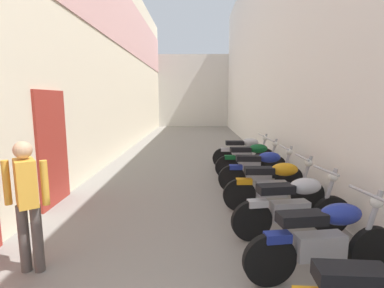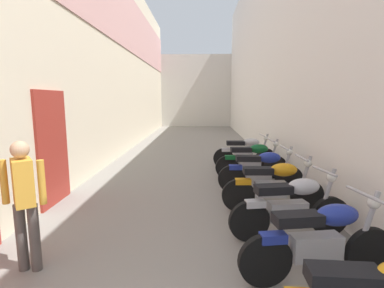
{
  "view_description": "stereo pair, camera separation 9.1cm",
  "coord_description": "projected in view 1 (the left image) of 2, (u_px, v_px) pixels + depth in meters",
  "views": [
    {
      "loc": [
        0.2,
        0.2,
        2.03
      ],
      "look_at": [
        0.11,
        6.86,
        0.99
      ],
      "focal_mm": 26.94,
      "sensor_mm": 36.0,
      "label": 1
    },
    {
      "loc": [
        0.29,
        0.21,
        2.03
      ],
      "look_at": [
        0.11,
        6.86,
        0.99
      ],
      "focal_mm": 26.94,
      "sensor_mm": 36.0,
      "label": 2
    }
  ],
  "objects": [
    {
      "name": "ground_plane",
      "position": [
        189.0,
        166.0,
        8.88
      ],
      "size": [
        37.74,
        37.74,
        0.0
      ],
      "primitive_type": "plane",
      "color": "gray"
    },
    {
      "name": "motorcycle_fifth",
      "position": [
        274.0,
        184.0,
        5.23
      ],
      "size": [
        1.85,
        0.58,
        1.04
      ],
      "color": "black",
      "rests_on": "ground"
    },
    {
      "name": "motorcycle_third",
      "position": [
        325.0,
        239.0,
        3.19
      ],
      "size": [
        1.84,
        0.58,
        1.04
      ],
      "color": "black",
      "rests_on": "ground"
    },
    {
      "name": "motorcycle_fourth",
      "position": [
        294.0,
        205.0,
        4.21
      ],
      "size": [
        1.84,
        0.58,
        1.04
      ],
      "color": "black",
      "rests_on": "ground"
    },
    {
      "name": "building_far_end",
      "position": [
        193.0,
        91.0,
        22.17
      ],
      "size": [
        8.14,
        2.0,
        5.25
      ],
      "primitive_type": "cube",
      "color": "beige",
      "rests_on": "ground"
    },
    {
      "name": "motorcycle_eighth",
      "position": [
        244.0,
        152.0,
        8.48
      ],
      "size": [
        1.85,
        0.58,
        1.04
      ],
      "color": "black",
      "rests_on": "ground"
    },
    {
      "name": "motorcycle_sixth",
      "position": [
        261.0,
        170.0,
        6.3
      ],
      "size": [
        1.85,
        0.58,
        1.04
      ],
      "color": "black",
      "rests_on": "ground"
    },
    {
      "name": "pedestrian_mid_alley",
      "position": [
        27.0,
        197.0,
        3.31
      ],
      "size": [
        0.52,
        0.39,
        1.57
      ],
      "color": "#564C47",
      "rests_on": "ground"
    },
    {
      "name": "motorcycle_seventh",
      "position": [
        251.0,
        159.0,
        7.39
      ],
      "size": [
        1.85,
        0.58,
        1.04
      ],
      "color": "black",
      "rests_on": "ground"
    },
    {
      "name": "building_left",
      "position": [
        113.0,
        56.0,
        10.29
      ],
      "size": [
        0.45,
        21.74,
        7.05
      ],
      "color": "beige",
      "rests_on": "ground"
    },
    {
      "name": "building_right",
      "position": [
        268.0,
        46.0,
        10.21
      ],
      "size": [
        0.45,
        21.74,
        7.82
      ],
      "color": "silver",
      "rests_on": "ground"
    }
  ]
}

